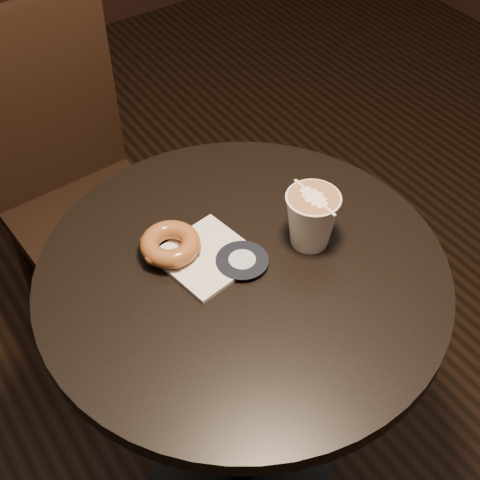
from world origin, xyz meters
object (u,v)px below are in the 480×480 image
(chair, at_px, (71,173))
(pastry_bag, at_px, (207,257))
(latte_cup, at_px, (311,220))
(cafe_table, at_px, (242,339))
(doughnut, at_px, (170,244))

(chair, xyz_separation_m, pastry_bag, (0.02, -0.62, 0.23))
(chair, distance_m, latte_cup, 0.77)
(latte_cup, bearing_deg, cafe_table, 175.27)
(doughnut, distance_m, latte_cup, 0.24)
(cafe_table, xyz_separation_m, doughnut, (-0.08, 0.10, 0.22))
(pastry_bag, height_order, latte_cup, latte_cup)
(cafe_table, relative_size, pastry_bag, 5.24)
(chair, height_order, latte_cup, chair)
(doughnut, height_order, latte_cup, latte_cup)
(cafe_table, height_order, latte_cup, latte_cup)
(chair, bearing_deg, doughnut, -95.71)
(chair, height_order, doughnut, chair)
(chair, bearing_deg, pastry_bag, -91.31)
(pastry_bag, relative_size, latte_cup, 1.38)
(chair, xyz_separation_m, doughnut, (-0.02, -0.58, 0.26))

